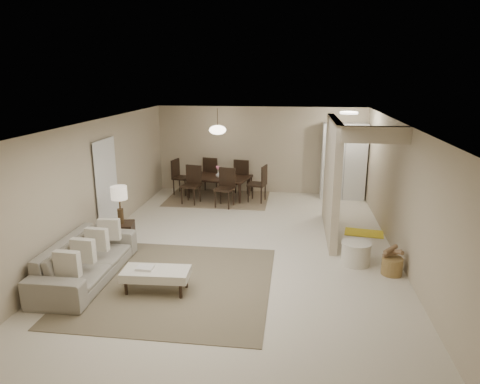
# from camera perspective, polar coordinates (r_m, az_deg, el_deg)

# --- Properties ---
(floor) EXTENTS (9.00, 9.00, 0.00)m
(floor) POSITION_cam_1_polar(r_m,az_deg,el_deg) (8.54, 0.06, -7.88)
(floor) COLOR beige
(floor) RESTS_ON ground
(ceiling) EXTENTS (9.00, 9.00, 0.00)m
(ceiling) POSITION_cam_1_polar(r_m,az_deg,el_deg) (7.89, 0.07, 9.03)
(ceiling) COLOR white
(ceiling) RESTS_ON back_wall
(back_wall) EXTENTS (6.00, 0.00, 6.00)m
(back_wall) POSITION_cam_1_polar(r_m,az_deg,el_deg) (12.50, 2.71, 5.59)
(back_wall) COLOR tan
(back_wall) RESTS_ON floor
(left_wall) EXTENTS (0.00, 9.00, 9.00)m
(left_wall) POSITION_cam_1_polar(r_m,az_deg,el_deg) (9.00, -19.23, 0.87)
(left_wall) COLOR tan
(left_wall) RESTS_ON floor
(right_wall) EXTENTS (0.00, 9.00, 9.00)m
(right_wall) POSITION_cam_1_polar(r_m,az_deg,el_deg) (8.31, 21.04, -0.47)
(right_wall) COLOR tan
(right_wall) RESTS_ON floor
(partition) EXTENTS (0.15, 2.50, 2.50)m
(partition) POSITION_cam_1_polar(r_m,az_deg,el_deg) (9.31, 12.12, 1.86)
(partition) COLOR tan
(partition) RESTS_ON floor
(doorway) EXTENTS (0.04, 0.90, 2.04)m
(doorway) POSITION_cam_1_polar(r_m,az_deg,el_deg) (9.57, -17.38, 0.43)
(doorway) COLOR black
(doorway) RESTS_ON floor
(pantry_cabinet) EXTENTS (1.20, 0.55, 2.10)m
(pantry_cabinet) POSITION_cam_1_polar(r_m,az_deg,el_deg) (12.23, 13.62, 4.00)
(pantry_cabinet) COLOR silver
(pantry_cabinet) RESTS_ON floor
(flush_light) EXTENTS (0.44, 0.44, 0.05)m
(flush_light) POSITION_cam_1_polar(r_m,az_deg,el_deg) (11.10, 14.32, 10.20)
(flush_light) COLOR white
(flush_light) RESTS_ON ceiling
(living_rug) EXTENTS (3.20, 3.20, 0.01)m
(living_rug) POSITION_cam_1_polar(r_m,az_deg,el_deg) (7.39, -8.76, -11.91)
(living_rug) COLOR brown
(living_rug) RESTS_ON floor
(sofa) EXTENTS (2.36, 0.94, 0.69)m
(sofa) POSITION_cam_1_polar(r_m,az_deg,el_deg) (7.79, -19.81, -8.48)
(sofa) COLOR gray
(sofa) RESTS_ON floor
(ottoman_bench) EXTENTS (1.09, 0.54, 0.38)m
(ottoman_bench) POSITION_cam_1_polar(r_m,az_deg,el_deg) (7.06, -11.13, -10.69)
(ottoman_bench) COLOR beige
(ottoman_bench) RESTS_ON living_rug
(side_table) EXTENTS (0.54, 0.54, 0.50)m
(side_table) POSITION_cam_1_polar(r_m,az_deg,el_deg) (8.98, -15.44, -5.53)
(side_table) COLOR black
(side_table) RESTS_ON floor
(table_lamp) EXTENTS (0.32, 0.32, 0.76)m
(table_lamp) POSITION_cam_1_polar(r_m,az_deg,el_deg) (8.74, -15.81, -0.54)
(table_lamp) COLOR #4A351F
(table_lamp) RESTS_ON side_table
(round_pouf) EXTENTS (0.54, 0.54, 0.42)m
(round_pouf) POSITION_cam_1_polar(r_m,az_deg,el_deg) (8.20, 15.18, -7.89)
(round_pouf) COLOR beige
(round_pouf) RESTS_ON floor
(wicker_basket) EXTENTS (0.41, 0.41, 0.31)m
(wicker_basket) POSITION_cam_1_polar(r_m,az_deg,el_deg) (8.01, 19.60, -9.29)
(wicker_basket) COLOR olive
(wicker_basket) RESTS_ON floor
(dining_rug) EXTENTS (2.80, 2.10, 0.01)m
(dining_rug) POSITION_cam_1_polar(r_m,az_deg,el_deg) (12.15, -2.88, -0.72)
(dining_rug) COLOR #766349
(dining_rug) RESTS_ON floor
(dining_table) EXTENTS (1.87, 1.29, 0.60)m
(dining_table) POSITION_cam_1_polar(r_m,az_deg,el_deg) (12.07, -2.90, 0.62)
(dining_table) COLOR black
(dining_table) RESTS_ON dining_rug
(dining_chairs) EXTENTS (2.76, 2.23, 1.02)m
(dining_chairs) POSITION_cam_1_polar(r_m,az_deg,el_deg) (12.02, -2.91, 1.58)
(dining_chairs) COLOR black
(dining_chairs) RESTS_ON dining_rug
(vase) EXTENTS (0.18, 0.18, 0.15)m
(vase) POSITION_cam_1_polar(r_m,az_deg,el_deg) (11.98, -2.92, 2.35)
(vase) COLOR white
(vase) RESTS_ON dining_table
(yellow_mat) EXTENTS (0.89, 0.63, 0.01)m
(yellow_mat) POSITION_cam_1_polar(r_m,az_deg,el_deg) (9.84, 16.21, -5.26)
(yellow_mat) COLOR yellow
(yellow_mat) RESTS_ON floor
(pendant_light) EXTENTS (0.46, 0.46, 0.71)m
(pendant_light) POSITION_cam_1_polar(r_m,az_deg,el_deg) (11.76, -3.00, 8.27)
(pendant_light) COLOR #4A351F
(pendant_light) RESTS_ON ceiling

